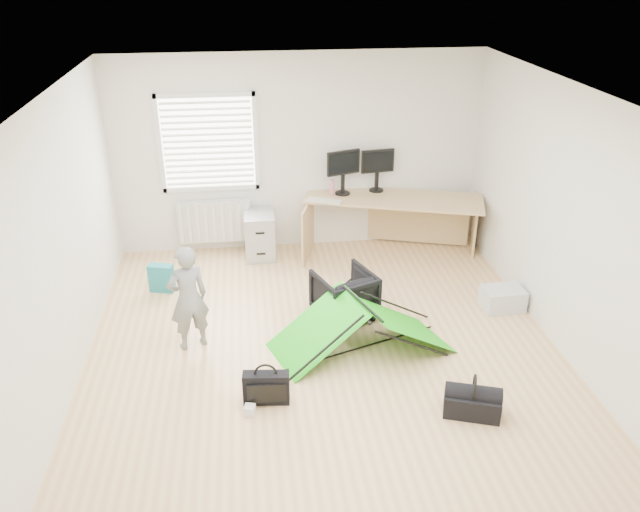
{
  "coord_description": "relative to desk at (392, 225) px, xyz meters",
  "views": [
    {
      "loc": [
        -0.73,
        -5.43,
        3.87
      ],
      "look_at": [
        0.0,
        0.4,
        0.95
      ],
      "focal_mm": 35.0,
      "sensor_mm": 36.0,
      "label": 1
    }
  ],
  "objects": [
    {
      "name": "window",
      "position": [
        -2.45,
        0.39,
        1.14
      ],
      "size": [
        1.2,
        0.06,
        1.2
      ],
      "primitive_type": "cube",
      "color": "silver",
      "rests_on": "back_wall"
    },
    {
      "name": "filing_cabinet",
      "position": [
        -1.84,
        0.11,
        -0.09
      ],
      "size": [
        0.41,
        0.54,
        0.63
      ],
      "primitive_type": "cube",
      "rotation": [
        0.0,
        0.0,
        -0.01
      ],
      "color": "#A8ABAE",
      "rests_on": "ground"
    },
    {
      "name": "monitor_right",
      "position": [
        -0.18,
        0.29,
        0.63
      ],
      "size": [
        0.47,
        0.16,
        0.44
      ],
      "primitive_type": "cube",
      "rotation": [
        0.0,
        0.0,
        0.13
      ],
      "color": "black",
      "rests_on": "desk"
    },
    {
      "name": "back_wall",
      "position": [
        -1.25,
        0.43,
        0.94
      ],
      "size": [
        5.0,
        0.02,
        2.7
      ],
      "primitive_type": "cube",
      "color": "silver",
      "rests_on": "ground"
    },
    {
      "name": "ground",
      "position": [
        -1.25,
        -2.32,
        -0.41
      ],
      "size": [
        5.5,
        5.5,
        0.0
      ],
      "primitive_type": "plane",
      "color": "tan",
      "rests_on": "ground"
    },
    {
      "name": "keyboard",
      "position": [
        -0.96,
        -0.03,
        0.42
      ],
      "size": [
        0.5,
        0.34,
        0.02
      ],
      "primitive_type": "cube",
      "rotation": [
        0.0,
        0.0,
        -0.41
      ],
      "color": "beige",
      "rests_on": "desk"
    },
    {
      "name": "storage_crate",
      "position": [
        0.96,
        -1.68,
        -0.28
      ],
      "size": [
        0.49,
        0.35,
        0.26
      ],
      "primitive_type": "cube",
      "rotation": [
        0.0,
        0.0,
        0.04
      ],
      "color": "#B9BDC3",
      "rests_on": "ground"
    },
    {
      "name": "thermos",
      "position": [
        -0.83,
        0.18,
        0.52
      ],
      "size": [
        0.07,
        0.07,
        0.23
      ],
      "primitive_type": "cylinder",
      "rotation": [
        0.0,
        0.0,
        -0.18
      ],
      "color": "#BE6A7A",
      "rests_on": "desk"
    },
    {
      "name": "kite",
      "position": [
        -0.86,
        -2.3,
        -0.12
      ],
      "size": [
        1.99,
        1.37,
        0.57
      ],
      "primitive_type": null,
      "rotation": [
        0.0,
        0.0,
        0.34
      ],
      "color": "#19BB11",
      "rests_on": "ground"
    },
    {
      "name": "tote_bag",
      "position": [
        -3.1,
        -0.74,
        -0.23
      ],
      "size": [
        0.32,
        0.2,
        0.36
      ],
      "primitive_type": "cube",
      "rotation": [
        0.0,
        0.0,
        -0.25
      ],
      "color": "#1D7780",
      "rests_on": "ground"
    },
    {
      "name": "laptop_bag",
      "position": [
        -1.9,
        -3.04,
        -0.25
      ],
      "size": [
        0.44,
        0.18,
        0.32
      ],
      "primitive_type": "cube",
      "rotation": [
        0.0,
        0.0,
        -0.11
      ],
      "color": "black",
      "rests_on": "ground"
    },
    {
      "name": "duffel_bag",
      "position": [
        -0.04,
        -3.45,
        -0.3
      ],
      "size": [
        0.56,
        0.41,
        0.22
      ],
      "primitive_type": "cube",
      "rotation": [
        0.0,
        0.0,
        -0.33
      ],
      "color": "black",
      "rests_on": "ground"
    },
    {
      "name": "desk",
      "position": [
        0.0,
        0.0,
        0.0
      ],
      "size": [
        2.51,
        1.45,
        0.82
      ],
      "primitive_type": "cube",
      "rotation": [
        0.0,
        0.0,
        -0.31
      ],
      "color": "tan",
      "rests_on": "ground"
    },
    {
      "name": "white_box",
      "position": [
        -2.07,
        -3.2,
        -0.36
      ],
      "size": [
        0.11,
        0.11,
        0.09
      ],
      "primitive_type": "cube",
      "rotation": [
        0.0,
        0.0,
        -0.24
      ],
      "color": "silver",
      "rests_on": "ground"
    },
    {
      "name": "person",
      "position": [
        -2.65,
        -2.01,
        0.18
      ],
      "size": [
        0.51,
        0.43,
        1.18
      ],
      "primitive_type": "imported",
      "rotation": [
        0.0,
        0.0,
        3.54
      ],
      "color": "gray",
      "rests_on": "ground"
    },
    {
      "name": "radiator",
      "position": [
        -2.45,
        0.35,
        0.04
      ],
      "size": [
        1.0,
        0.12,
        0.6
      ],
      "primitive_type": "cube",
      "color": "silver",
      "rests_on": "back_wall"
    },
    {
      "name": "monitor_left",
      "position": [
        -0.67,
        0.23,
        0.64
      ],
      "size": [
        0.49,
        0.25,
        0.46
      ],
      "primitive_type": "cube",
      "rotation": [
        0.0,
        0.0,
        0.32
      ],
      "color": "black",
      "rests_on": "desk"
    },
    {
      "name": "office_chair",
      "position": [
        -0.93,
        -1.62,
        -0.12
      ],
      "size": [
        0.8,
        0.81,
        0.57
      ],
      "primitive_type": "imported",
      "rotation": [
        0.0,
        0.0,
        3.51
      ],
      "color": "black",
      "rests_on": "ground"
    }
  ]
}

